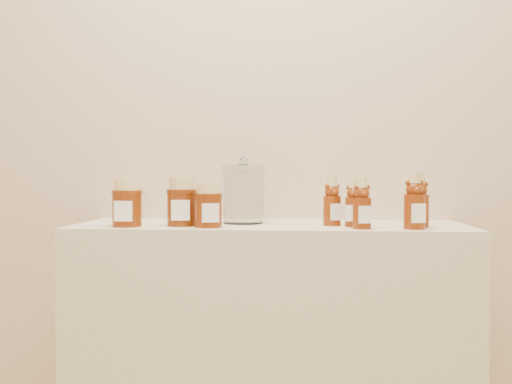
# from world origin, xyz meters

# --- Properties ---
(wall_back) EXTENTS (3.50, 0.02, 2.70)m
(wall_back) POSITION_xyz_m (0.00, 1.75, 1.35)
(wall_back) COLOR #C9AE88
(wall_back) RESTS_ON ground
(display_table) EXTENTS (1.20, 0.40, 0.90)m
(display_table) POSITION_xyz_m (0.00, 1.55, 0.45)
(display_table) COLOR #C1B48D
(display_table) RESTS_ON ground
(bear_bottle_back_left) EXTENTS (0.07, 0.07, 0.17)m
(bear_bottle_back_left) POSITION_xyz_m (0.19, 1.52, 0.98)
(bear_bottle_back_left) COLOR #561C06
(bear_bottle_back_left) RESTS_ON display_table
(bear_bottle_back_mid) EXTENTS (0.07, 0.07, 0.16)m
(bear_bottle_back_mid) POSITION_xyz_m (0.25, 1.48, 0.98)
(bear_bottle_back_mid) COLOR #561C06
(bear_bottle_back_mid) RESTS_ON display_table
(bear_bottle_back_right) EXTENTS (0.08, 0.08, 0.17)m
(bear_bottle_back_right) POSITION_xyz_m (0.44, 1.49, 0.99)
(bear_bottle_back_right) COLOR #561C06
(bear_bottle_back_right) RESTS_ON display_table
(bear_bottle_front_left) EXTENTS (0.07, 0.07, 0.16)m
(bear_bottle_front_left) POSITION_xyz_m (0.27, 1.42, 0.98)
(bear_bottle_front_left) COLOR #561C06
(bear_bottle_front_left) RESTS_ON display_table
(bear_bottle_front_right) EXTENTS (0.07, 0.07, 0.18)m
(bear_bottle_front_right) POSITION_xyz_m (0.41, 1.42, 0.99)
(bear_bottle_front_right) COLOR #561C06
(bear_bottle_front_right) RESTS_ON display_table
(honey_jar_left) EXTENTS (0.09, 0.09, 0.14)m
(honey_jar_left) POSITION_xyz_m (-0.42, 1.43, 0.97)
(honey_jar_left) COLOR #561C06
(honey_jar_left) RESTS_ON display_table
(honey_jar_back) EXTENTS (0.10, 0.10, 0.14)m
(honey_jar_back) POSITION_xyz_m (-0.26, 1.47, 0.97)
(honey_jar_back) COLOR #561C06
(honey_jar_back) RESTS_ON display_table
(honey_jar_front) EXTENTS (0.10, 0.10, 0.13)m
(honey_jar_front) POSITION_xyz_m (-0.17, 1.43, 0.96)
(honey_jar_front) COLOR #561C06
(honey_jar_front) RESTS_ON display_table
(glass_canister) EXTENTS (0.16, 0.16, 0.20)m
(glass_canister) POSITION_xyz_m (-0.08, 1.57, 1.00)
(glass_canister) COLOR white
(glass_canister) RESTS_ON display_table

